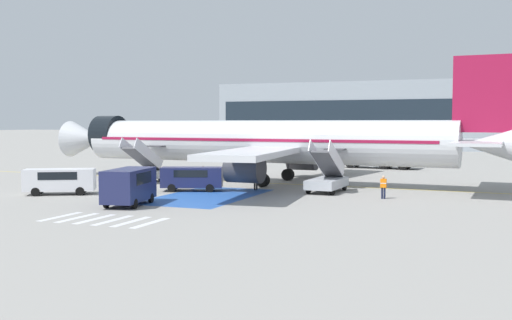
{
  "coord_description": "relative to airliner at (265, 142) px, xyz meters",
  "views": [
    {
      "loc": [
        18.13,
        -50.44,
        5.43
      ],
      "look_at": [
        -0.9,
        -2.45,
        2.16
      ],
      "focal_mm": 42.0,
      "sensor_mm": 36.0,
      "label": 1
    }
  ],
  "objects": [
    {
      "name": "service_van_2",
      "position": [
        -3.17,
        -16.71,
        -2.25
      ],
      "size": [
        2.95,
        5.05,
        2.39
      ],
      "rotation": [
        0.0,
        0.0,
        3.34
      ],
      "color": "#1E234C",
      "rests_on": "ground_plane"
    },
    {
      "name": "apron_leadline_yellow",
      "position": [
        -0.62,
        0.02,
        -3.67
      ],
      "size": [
        78.25,
        3.08,
        0.01
      ],
      "primitive_type": "cube",
      "rotation": [
        0.0,
        0.0,
        1.53
      ],
      "color": "gold",
      "rests_on": "ground_plane"
    },
    {
      "name": "service_van_3",
      "position": [
        -3.19,
        -7.92,
        -2.53
      ],
      "size": [
        5.12,
        3.41,
        1.88
      ],
      "rotation": [
        0.0,
        0.0,
        5.08
      ],
      "color": "#1E234C",
      "rests_on": "ground_plane"
    },
    {
      "name": "boarding_stairs_forward",
      "position": [
        -10.21,
        -4.06,
        -2.67
      ],
      "size": [
        2.37,
        5.3,
        4.11
      ],
      "rotation": [
        0.0,
        0.0,
        -0.04
      ],
      "color": "#ADB2BA",
      "rests_on": "ground_plane"
    },
    {
      "name": "boarding_stairs_aft",
      "position": [
        6.93,
        -4.69,
        -2.66
      ],
      "size": [
        2.37,
        5.3,
        4.14
      ],
      "rotation": [
        0.0,
        0.0,
        -0.04
      ],
      "color": "#ADB2BA",
      "rests_on": "ground_plane"
    },
    {
      "name": "ground_plane",
      "position": [
        0.72,
        0.68,
        -3.67
      ],
      "size": [
        600.0,
        600.0,
        0.0
      ],
      "primitive_type": "plane",
      "color": "gray"
    },
    {
      "name": "apron_walkway_bar_5",
      "position": [
        1.78,
        -22.17,
        -3.67
      ],
      "size": [
        0.44,
        3.6,
        0.01
      ],
      "primitive_type": "cube",
      "color": "silver",
      "rests_on": "ground_plane"
    },
    {
      "name": "apron_walkway_bar_3",
      "position": [
        -0.62,
        -22.17,
        -3.67
      ],
      "size": [
        0.44,
        3.6,
        0.01
      ],
      "primitive_type": "cube",
      "color": "silver",
      "rests_on": "ground_plane"
    },
    {
      "name": "apron_stand_patch_blue",
      "position": [
        -0.62,
        -10.56,
        -3.67
      ],
      "size": [
        6.41,
        11.73,
        0.01
      ],
      "primitive_type": "cube",
      "color": "#2856A8",
      "rests_on": "ground_plane"
    },
    {
      "name": "apron_walkway_bar_0",
      "position": [
        -4.22,
        -22.17,
        -3.67
      ],
      "size": [
        0.44,
        3.6,
        0.01
      ],
      "primitive_type": "cube",
      "color": "silver",
      "rests_on": "ground_plane"
    },
    {
      "name": "apron_walkway_bar_4",
      "position": [
        0.58,
        -22.17,
        -3.67
      ],
      "size": [
        0.44,
        3.6,
        0.01
      ],
      "primitive_type": "cube",
      "color": "silver",
      "rests_on": "ground_plane"
    },
    {
      "name": "ground_crew_1",
      "position": [
        -4.54,
        -3.27,
        -2.74
      ],
      "size": [
        0.31,
        0.47,
        1.63
      ],
      "rotation": [
        0.0,
        0.0,
        1.38
      ],
      "color": "black",
      "rests_on": "ground_plane"
    },
    {
      "name": "apron_walkway_bar_2",
      "position": [
        -1.82,
        -22.17,
        -3.67
      ],
      "size": [
        0.44,
        3.6,
        0.01
      ],
      "primitive_type": "cube",
      "color": "silver",
      "rests_on": "ground_plane"
    },
    {
      "name": "apron_walkway_bar_1",
      "position": [
        -3.02,
        -22.17,
        -3.67
      ],
      "size": [
        0.44,
        3.6,
        0.01
      ],
      "primitive_type": "cube",
      "color": "silver",
      "rests_on": "ground_plane"
    },
    {
      "name": "airliner",
      "position": [
        0.0,
        0.0,
        0.0
      ],
      "size": [
        44.21,
        32.12,
        10.55
      ],
      "rotation": [
        0.0,
        0.0,
        1.53
      ],
      "color": "silver",
      "rests_on": "ground_plane"
    },
    {
      "name": "service_van_0",
      "position": [
        -11.31,
        -13.67,
        -2.5
      ],
      "size": [
        5.33,
        4.09,
        1.93
      ],
      "rotation": [
        0.0,
        0.0,
        5.23
      ],
      "color": "silver",
      "rests_on": "ground_plane"
    },
    {
      "name": "ground_crew_2",
      "position": [
        -4.72,
        -4.4,
        -2.75
      ],
      "size": [
        0.29,
        0.46,
        1.61
      ],
      "rotation": [
        0.0,
        0.0,
        1.42
      ],
      "color": "black",
      "rests_on": "ground_plane"
    },
    {
      "name": "fuel_tanker",
      "position": [
        6.62,
        20.94,
        -1.79
      ],
      "size": [
        9.14,
        3.58,
        3.69
      ],
      "rotation": [
        0.0,
        0.0,
        1.44
      ],
      "color": "#38383D",
      "rests_on": "ground_plane"
    },
    {
      "name": "ground_crew_3",
      "position": [
        1.21,
        -5.34,
        -2.61
      ],
      "size": [
        0.47,
        0.32,
        1.83
      ],
      "rotation": [
        0.0,
        0.0,
        0.23
      ],
      "color": "black",
      "rests_on": "ground_plane"
    },
    {
      "name": "terminal_building",
      "position": [
        2.35,
        73.04,
        3.09
      ],
      "size": [
        76.63,
        12.1,
        13.52
      ],
      "color": "#89939E",
      "rests_on": "ground_plane"
    },
    {
      "name": "ground_crew_0",
      "position": [
        11.71,
        -7.25,
        -2.72
      ],
      "size": [
        0.43,
        0.23,
        1.65
      ],
      "rotation": [
        0.0,
        0.0,
        3.13
      ],
      "color": "#191E38",
      "rests_on": "ground_plane"
    }
  ]
}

